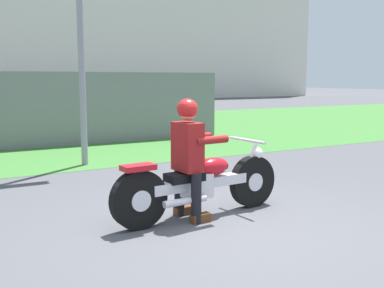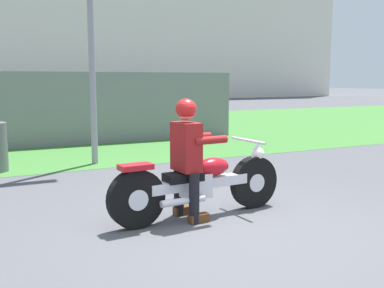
# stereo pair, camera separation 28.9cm
# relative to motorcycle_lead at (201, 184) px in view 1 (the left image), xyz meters

# --- Properties ---
(ground) EXTENTS (120.00, 120.00, 0.00)m
(ground) POSITION_rel_motorcycle_lead_xyz_m (0.03, -0.61, -0.40)
(ground) COLOR #4C4C51
(grass_verge) EXTENTS (60.00, 12.00, 0.01)m
(grass_verge) POSITION_rel_motorcycle_lead_xyz_m (0.03, 9.36, -0.39)
(grass_verge) COLOR #3D7533
(grass_verge) RESTS_ON ground
(stadium_facade) EXTENTS (49.41, 8.00, 12.65)m
(stadium_facade) POSITION_rel_motorcycle_lead_xyz_m (4.41, 33.04, 5.93)
(stadium_facade) COLOR silver
(stadium_facade) RESTS_ON ground
(motorcycle_lead) EXTENTS (2.28, 0.66, 0.89)m
(motorcycle_lead) POSITION_rel_motorcycle_lead_xyz_m (0.00, 0.00, 0.00)
(motorcycle_lead) COLOR black
(motorcycle_lead) RESTS_ON ground
(rider_lead) EXTENTS (0.57, 0.48, 1.41)m
(rider_lead) POSITION_rel_motorcycle_lead_xyz_m (-0.17, -0.01, 0.42)
(rider_lead) COLOR black
(rider_lead) RESTS_ON ground
(fence_segment) EXTENTS (7.00, 0.06, 1.80)m
(fence_segment) POSITION_rel_motorcycle_lead_xyz_m (0.81, 6.58, 0.50)
(fence_segment) COLOR slate
(fence_segment) RESTS_ON ground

